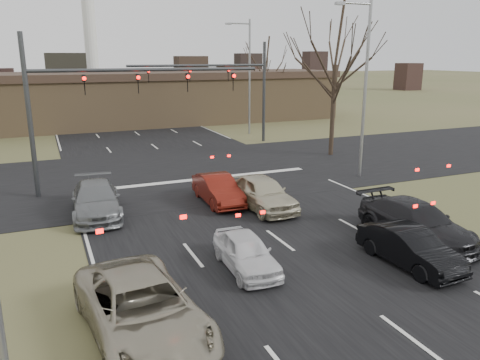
% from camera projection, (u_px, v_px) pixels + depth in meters
% --- Properties ---
extents(ground, '(360.00, 360.00, 0.00)m').
position_uv_depth(ground, '(323.00, 273.00, 15.33)').
color(ground, '#4C532C').
rests_on(ground, ground).
extents(road_main, '(14.00, 300.00, 0.02)m').
position_uv_depth(road_main, '(98.00, 105.00, 68.66)').
color(road_main, black).
rests_on(road_main, ground).
extents(road_cross, '(200.00, 14.00, 0.02)m').
position_uv_depth(road_cross, '(188.00, 172.00, 28.66)').
color(road_cross, black).
rests_on(road_cross, ground).
extents(building, '(42.40, 10.40, 5.30)m').
position_uv_depth(building, '(142.00, 98.00, 49.18)').
color(building, olive).
rests_on(building, ground).
extents(mast_arm_near, '(12.12, 0.24, 8.00)m').
position_uv_depth(mast_arm_near, '(98.00, 93.00, 23.60)').
color(mast_arm_near, '#383A3D').
rests_on(mast_arm_near, ground).
extents(mast_arm_far, '(11.12, 0.24, 8.00)m').
position_uv_depth(mast_arm_far, '(232.00, 81.00, 36.84)').
color(mast_arm_far, '#383A3D').
rests_on(mast_arm_far, ground).
extents(streetlight_right_near, '(2.34, 0.25, 10.00)m').
position_uv_depth(streetlight_right_near, '(363.00, 80.00, 26.14)').
color(streetlight_right_near, gray).
rests_on(streetlight_right_near, ground).
extents(streetlight_right_far, '(2.34, 0.25, 10.00)m').
position_uv_depth(streetlight_right_far, '(248.00, 71.00, 41.44)').
color(streetlight_right_far, gray).
rests_on(streetlight_right_far, ground).
extents(tree_right_near, '(6.90, 6.90, 11.50)m').
position_uv_depth(tree_right_near, '(337.00, 25.00, 31.45)').
color(tree_right_near, black).
rests_on(tree_right_near, ground).
extents(tree_right_far, '(5.40, 5.40, 9.00)m').
position_uv_depth(tree_right_far, '(266.00, 55.00, 50.35)').
color(tree_right_far, black).
rests_on(tree_right_far, ground).
extents(car_silver_suv, '(3.06, 5.74, 1.54)m').
position_uv_depth(car_silver_suv, '(142.00, 309.00, 11.68)').
color(car_silver_suv, '#A19982').
rests_on(car_silver_suv, ground).
extents(car_white_sedan, '(1.59, 3.63, 1.22)m').
position_uv_depth(car_white_sedan, '(246.00, 252.00, 15.47)').
color(car_white_sedan, silver).
rests_on(car_white_sedan, ground).
extents(car_black_hatch, '(1.55, 4.00, 1.30)m').
position_uv_depth(car_black_hatch, '(410.00, 247.00, 15.74)').
color(car_black_hatch, black).
rests_on(car_black_hatch, ground).
extents(car_charcoal_sedan, '(2.19, 5.22, 1.50)m').
position_uv_depth(car_charcoal_sedan, '(416.00, 222.00, 17.81)').
color(car_charcoal_sedan, black).
rests_on(car_charcoal_sedan, ground).
extents(car_grey_ahead, '(2.40, 5.14, 1.45)m').
position_uv_depth(car_grey_ahead, '(96.00, 200.00, 20.71)').
color(car_grey_ahead, slate).
rests_on(car_grey_ahead, ground).
extents(car_red_ahead, '(1.50, 4.14, 1.36)m').
position_uv_depth(car_red_ahead, '(218.00, 189.00, 22.49)').
color(car_red_ahead, maroon).
rests_on(car_red_ahead, ground).
extents(car_silver_ahead, '(1.99, 4.60, 1.54)m').
position_uv_depth(car_silver_ahead, '(262.00, 193.00, 21.63)').
color(car_silver_ahead, beige).
rests_on(car_silver_ahead, ground).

